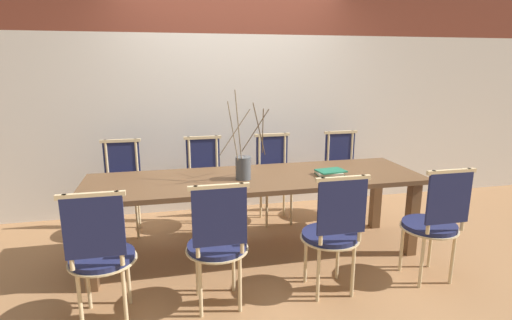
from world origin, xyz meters
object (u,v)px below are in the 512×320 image
Objects in this scene: chair_far_center at (275,175)px; book_stack at (330,172)px; vase_centerpiece at (243,166)px; chair_near_center at (333,230)px; dining_table at (256,186)px.

chair_far_center is 0.91m from book_stack.
book_stack is at bearing 107.75° from chair_far_center.
vase_centerpiece is 2.81× the size of book_stack.
chair_far_center is at bearing 90.99° from chair_near_center.
vase_centerpiece is (-0.12, -0.04, 0.20)m from dining_table.
dining_table is 3.09× the size of chair_near_center.
vase_centerpiece is at bearing 58.13° from chair_far_center.
vase_centerpiece is at bearing 126.31° from chair_near_center.
dining_table is 0.85m from chair_far_center.
chair_far_center is (-0.03, 1.51, 0.00)m from chair_near_center.
book_stack is (0.65, -0.09, 0.11)m from dining_table.
book_stack is at bearing -3.25° from vase_centerpiece.
chair_far_center is 1.00m from vase_centerpiece.
dining_table is 0.24m from vase_centerpiece.
vase_centerpiece is (-0.50, -0.80, 0.33)m from chair_far_center.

